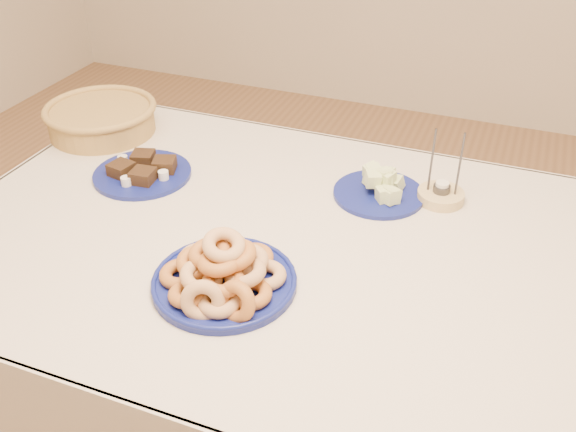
% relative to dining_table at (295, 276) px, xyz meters
% --- Properties ---
extents(dining_table, '(1.71, 1.11, 0.75)m').
position_rel_dining_table_xyz_m(dining_table, '(0.00, 0.00, 0.00)').
color(dining_table, brown).
rests_on(dining_table, ground).
extents(donut_platter, '(0.36, 0.36, 0.14)m').
position_rel_dining_table_xyz_m(donut_platter, '(-0.08, -0.21, 0.14)').
color(donut_platter, navy).
rests_on(donut_platter, dining_table).
extents(melon_plate, '(0.24, 0.24, 0.08)m').
position_rel_dining_table_xyz_m(melon_plate, '(0.13, 0.26, 0.13)').
color(melon_plate, navy).
rests_on(melon_plate, dining_table).
extents(brownie_plate, '(0.27, 0.27, 0.05)m').
position_rel_dining_table_xyz_m(brownie_plate, '(-0.49, 0.13, 0.12)').
color(brownie_plate, navy).
rests_on(brownie_plate, dining_table).
extents(wicker_basket, '(0.37, 0.37, 0.09)m').
position_rel_dining_table_xyz_m(wicker_basket, '(-0.76, 0.32, 0.15)').
color(wicker_basket, olive).
rests_on(wicker_basket, dining_table).
extents(candle_holder, '(0.12, 0.12, 0.20)m').
position_rel_dining_table_xyz_m(candle_holder, '(0.28, 0.30, 0.12)').
color(candle_holder, tan).
rests_on(candle_holder, dining_table).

